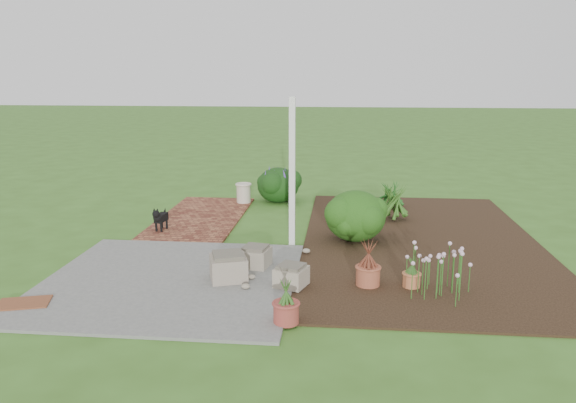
# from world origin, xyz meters

# --- Properties ---
(ground) EXTENTS (80.00, 80.00, 0.00)m
(ground) POSITION_xyz_m (0.00, 0.00, 0.00)
(ground) COLOR #3A6620
(ground) RESTS_ON ground
(concrete_patio) EXTENTS (3.50, 3.50, 0.04)m
(concrete_patio) POSITION_xyz_m (-1.25, -1.75, 0.02)
(concrete_patio) COLOR #62625F
(concrete_patio) RESTS_ON ground
(brick_path) EXTENTS (1.60, 3.50, 0.04)m
(brick_path) POSITION_xyz_m (-1.70, 1.75, 0.02)
(brick_path) COLOR #5E2A1D
(brick_path) RESTS_ON ground
(garden_bed) EXTENTS (4.00, 7.00, 0.03)m
(garden_bed) POSITION_xyz_m (2.50, 0.50, 0.01)
(garden_bed) COLOR black
(garden_bed) RESTS_ON ground
(veranda_post) EXTENTS (0.10, 0.10, 2.50)m
(veranda_post) POSITION_xyz_m (0.30, 0.10, 1.25)
(veranda_post) COLOR white
(veranda_post) RESTS_ON ground
(stone_trough_near) EXTENTS (0.62, 0.62, 0.33)m
(stone_trough_near) POSITION_xyz_m (-0.43, -1.68, 0.20)
(stone_trough_near) COLOR #76695C
(stone_trough_near) RESTS_ON concrete_patio
(stone_trough_mid) EXTENTS (0.49, 0.49, 0.26)m
(stone_trough_mid) POSITION_xyz_m (0.47, -1.83, 0.17)
(stone_trough_mid) COLOR gray
(stone_trough_mid) RESTS_ON concrete_patio
(stone_trough_far) EXTENTS (0.47, 0.47, 0.27)m
(stone_trough_far) POSITION_xyz_m (-0.14, -1.10, 0.17)
(stone_trough_far) COLOR gray
(stone_trough_far) RESTS_ON concrete_patio
(coir_doormat) EXTENTS (0.71, 0.56, 0.02)m
(coir_doormat) POSITION_xyz_m (-2.82, -2.78, 0.05)
(coir_doormat) COLOR brown
(coir_doormat) RESTS_ON concrete_patio
(black_dog) EXTENTS (0.18, 0.48, 0.42)m
(black_dog) POSITION_xyz_m (-2.18, 0.65, 0.29)
(black_dog) COLOR black
(black_dog) RESTS_ON brick_path
(cream_ceramic_urn) EXTENTS (0.41, 0.41, 0.42)m
(cream_ceramic_urn) POSITION_xyz_m (-1.07, 3.09, 0.25)
(cream_ceramic_urn) COLOR beige
(cream_ceramic_urn) RESTS_ON brick_path
(evergreen_shrub) EXTENTS (1.20, 1.20, 0.89)m
(evergreen_shrub) POSITION_xyz_m (1.37, 0.49, 0.48)
(evergreen_shrub) COLOR #0D380A
(evergreen_shrub) RESTS_ON garden_bed
(agapanthus_clump_back) EXTENTS (1.16, 1.16, 0.86)m
(agapanthus_clump_back) POSITION_xyz_m (2.14, 1.93, 0.46)
(agapanthus_clump_back) COLOR #16360C
(agapanthus_clump_back) RESTS_ON garden_bed
(agapanthus_clump_front) EXTENTS (0.80, 0.80, 0.68)m
(agapanthus_clump_front) POSITION_xyz_m (2.17, 3.00, 0.37)
(agapanthus_clump_front) COLOR #0E3B16
(agapanthus_clump_front) RESTS_ON garden_bed
(pink_flower_patch) EXTENTS (1.26, 1.26, 0.63)m
(pink_flower_patch) POSITION_xyz_m (2.45, -1.87, 0.35)
(pink_flower_patch) COLOR #113D0F
(pink_flower_patch) RESTS_ON garden_bed
(terracotta_pot_bronze) EXTENTS (0.41, 0.41, 0.27)m
(terracotta_pot_bronze) POSITION_xyz_m (1.51, -1.67, 0.16)
(terracotta_pot_bronze) COLOR #9D4F35
(terracotta_pot_bronze) RESTS_ON garden_bed
(terracotta_pot_small_left) EXTENTS (0.31, 0.31, 0.20)m
(terracotta_pot_small_left) POSITION_xyz_m (2.10, -1.68, 0.13)
(terracotta_pot_small_left) COLOR #B7683E
(terracotta_pot_small_left) RESTS_ON garden_bed
(terracotta_pot_small_right) EXTENTS (0.39, 0.39, 0.25)m
(terracotta_pot_small_right) POSITION_xyz_m (0.52, -2.98, 0.16)
(terracotta_pot_small_right) COLOR #953A32
(terracotta_pot_small_right) RESTS_ON garden_bed
(purple_flowering_bush) EXTENTS (1.16, 1.16, 0.80)m
(purple_flowering_bush) POSITION_xyz_m (-0.33, 3.43, 0.40)
(purple_flowering_bush) COLOR black
(purple_flowering_bush) RESTS_ON ground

